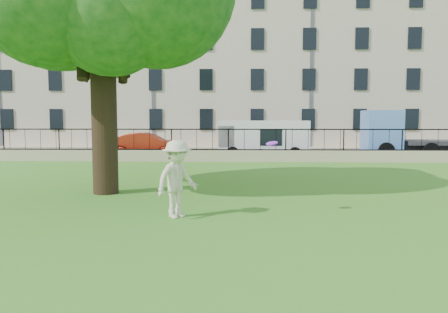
{
  "coord_description": "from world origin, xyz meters",
  "views": [
    {
      "loc": [
        0.53,
        -10.84,
        2.27
      ],
      "look_at": [
        0.05,
        3.5,
        1.01
      ],
      "focal_mm": 35.0,
      "sensor_mm": 36.0,
      "label": 1
    }
  ],
  "objects_px": {
    "man": "(177,179)",
    "frisbee": "(272,143)",
    "white_van": "(264,139)",
    "red_sedan": "(147,145)",
    "blue_truck": "(420,134)"
  },
  "relations": [
    {
      "from": "frisbee",
      "to": "blue_truck",
      "type": "bearing_deg",
      "value": 58.17
    },
    {
      "from": "man",
      "to": "red_sedan",
      "type": "height_order",
      "value": "man"
    },
    {
      "from": "white_van",
      "to": "frisbee",
      "type": "bearing_deg",
      "value": -88.95
    },
    {
      "from": "frisbee",
      "to": "white_van",
      "type": "distance_m",
      "value": 15.17
    },
    {
      "from": "man",
      "to": "blue_truck",
      "type": "height_order",
      "value": "blue_truck"
    },
    {
      "from": "red_sedan",
      "to": "blue_truck",
      "type": "xyz_separation_m",
      "value": [
        16.14,
        1.0,
        0.66
      ]
    },
    {
      "from": "frisbee",
      "to": "blue_truck",
      "type": "distance_m",
      "value": 19.0
    },
    {
      "from": "man",
      "to": "white_van",
      "type": "relative_size",
      "value": 0.35
    },
    {
      "from": "man",
      "to": "white_van",
      "type": "bearing_deg",
      "value": 28.45
    },
    {
      "from": "red_sedan",
      "to": "frisbee",
      "type": "bearing_deg",
      "value": -153.57
    },
    {
      "from": "frisbee",
      "to": "white_van",
      "type": "xyz_separation_m",
      "value": [
        0.7,
        15.14,
        -0.63
      ]
    },
    {
      "from": "blue_truck",
      "to": "man",
      "type": "bearing_deg",
      "value": -124.08
    },
    {
      "from": "frisbee",
      "to": "blue_truck",
      "type": "relative_size",
      "value": 0.04
    },
    {
      "from": "man",
      "to": "frisbee",
      "type": "xyz_separation_m",
      "value": [
        2.17,
        0.28,
        0.8
      ]
    },
    {
      "from": "frisbee",
      "to": "white_van",
      "type": "bearing_deg",
      "value": 87.35
    }
  ]
}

